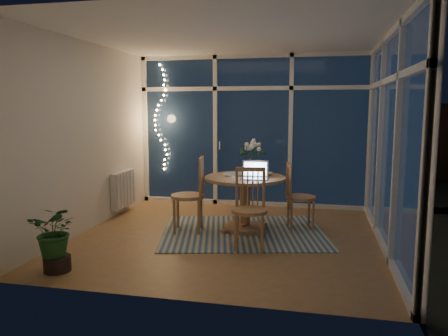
{
  "coord_description": "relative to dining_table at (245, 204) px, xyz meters",
  "views": [
    {
      "loc": [
        1.13,
        -5.52,
        1.7
      ],
      "look_at": [
        -0.13,
        0.25,
        0.88
      ],
      "focal_mm": 35.0,
      "sensor_mm": 36.0,
      "label": 1
    }
  ],
  "objects": [
    {
      "name": "flower_vase",
      "position": [
        0.02,
        0.35,
        0.49
      ],
      "size": [
        0.24,
        0.24,
        0.21
      ],
      "primitive_type": "imported",
      "rotation": [
        0.0,
        0.0,
        0.23
      ],
      "color": "silver",
      "rests_on": "dining_table"
    },
    {
      "name": "chair_front",
      "position": [
        0.18,
        -0.77,
        0.11
      ],
      "size": [
        0.51,
        0.51,
        0.99
      ],
      "primitive_type": "cube",
      "rotation": [
        0.0,
        0.0,
        0.11
      ],
      "color": "#9F7048",
      "rests_on": "floor"
    },
    {
      "name": "window_wall_right",
      "position": [
        1.81,
        -0.32,
        0.92
      ],
      "size": [
        0.1,
        4.0,
        2.6
      ],
      "primitive_type": "cube",
      "color": "white",
      "rests_on": "floor"
    },
    {
      "name": "chair_right",
      "position": [
        0.75,
        0.25,
        0.09
      ],
      "size": [
        0.52,
        0.52,
        0.95
      ],
      "primitive_type": "cube",
      "rotation": [
        0.0,
        0.0,
        1.79
      ],
      "color": "#9F7048",
      "rests_on": "floor"
    },
    {
      "name": "laptop",
      "position": [
        0.15,
        -0.17,
        0.51
      ],
      "size": [
        0.36,
        0.31,
        0.26
      ],
      "primitive_type": null,
      "rotation": [
        0.0,
        0.0,
        0.05
      ],
      "color": "silver",
      "rests_on": "dining_table"
    },
    {
      "name": "potted_plant",
      "position": [
        -1.67,
        -1.93,
        -0.0
      ],
      "size": [
        0.61,
        0.56,
        0.76
      ],
      "primitive_type": "imported",
      "rotation": [
        0.0,
        0.0,
        0.18
      ],
      "color": "#1B4C20",
      "rests_on": "floor"
    },
    {
      "name": "wall_left",
      "position": [
        -2.15,
        -0.32,
        0.92
      ],
      "size": [
        0.04,
        4.0,
        2.6
      ],
      "primitive_type": "cube",
      "color": "silver",
      "rests_on": "floor"
    },
    {
      "name": "radiator",
      "position": [
        -2.09,
        0.58,
        0.02
      ],
      "size": [
        0.1,
        0.7,
        0.58
      ],
      "primitive_type": "cube",
      "color": "silver",
      "rests_on": "wall_left"
    },
    {
      "name": "wall_right",
      "position": [
        1.85,
        -0.32,
        0.92
      ],
      "size": [
        0.04,
        4.0,
        2.6
      ],
      "primitive_type": "cube",
      "color": "silver",
      "rests_on": "floor"
    },
    {
      "name": "wall_front",
      "position": [
        -0.15,
        -2.32,
        0.92
      ],
      "size": [
        4.0,
        0.04,
        2.6
      ],
      "primitive_type": "cube",
      "color": "silver",
      "rests_on": "floor"
    },
    {
      "name": "rug",
      "position": [
        0.0,
        -0.1,
        -0.37
      ],
      "size": [
        2.53,
        2.2,
        0.01
      ],
      "primitive_type": "cube",
      "rotation": [
        0.0,
        0.0,
        0.23
      ],
      "color": "beige",
      "rests_on": "floor"
    },
    {
      "name": "window_wall_back",
      "position": [
        -0.15,
        1.64,
        0.92
      ],
      "size": [
        4.0,
        0.1,
        2.6
      ],
      "primitive_type": "cube",
      "color": "white",
      "rests_on": "floor"
    },
    {
      "name": "dining_table",
      "position": [
        0.0,
        0.0,
        0.0
      ],
      "size": [
        1.34,
        1.34,
        0.76
      ],
      "primitive_type": "cylinder",
      "rotation": [
        0.0,
        0.0,
        0.23
      ],
      "color": "#9F7048",
      "rests_on": "floor"
    },
    {
      "name": "bowl",
      "position": [
        0.28,
        0.21,
        0.4
      ],
      "size": [
        0.18,
        0.18,
        0.04
      ],
      "primitive_type": "imported",
      "rotation": [
        0.0,
        0.0,
        0.23
      ],
      "color": "silver",
      "rests_on": "dining_table"
    },
    {
      "name": "neighbour_roof",
      "position": [
        0.15,
        8.18,
        1.82
      ],
      "size": [
        7.0,
        3.0,
        2.2
      ],
      "primitive_type": "cube",
      "color": "#363941",
      "rests_on": "ground"
    },
    {
      "name": "chair_left",
      "position": [
        -0.76,
        -0.21,
        0.15
      ],
      "size": [
        0.56,
        0.56,
        1.05
      ],
      "primitive_type": "cube",
      "rotation": [
        0.0,
        0.0,
        -1.4
      ],
      "color": "#9F7048",
      "rests_on": "floor"
    },
    {
      "name": "newspapers",
      "position": [
        -0.11,
        0.1,
        0.39
      ],
      "size": [
        0.45,
        0.41,
        0.02
      ],
      "primitive_type": "cube",
      "rotation": [
        0.0,
        0.0,
        0.42
      ],
      "color": "beige",
      "rests_on": "dining_table"
    },
    {
      "name": "garden_fence",
      "position": [
        -0.15,
        5.18,
        0.52
      ],
      "size": [
        11.0,
        0.08,
        1.8
      ],
      "primitive_type": "cube",
      "color": "#372514",
      "rests_on": "ground"
    },
    {
      "name": "wall_back",
      "position": [
        -0.15,
        1.68,
        0.92
      ],
      "size": [
        4.0,
        0.04,
        2.6
      ],
      "primitive_type": "cube",
      "color": "silver",
      "rests_on": "floor"
    },
    {
      "name": "floor",
      "position": [
        -0.15,
        -0.32,
        -0.38
      ],
      "size": [
        4.0,
        4.0,
        0.0
      ],
      "primitive_type": "plane",
      "color": "#966341",
      "rests_on": "ground"
    },
    {
      "name": "ceiling",
      "position": [
        -0.15,
        -0.32,
        2.22
      ],
      "size": [
        4.0,
        4.0,
        0.0
      ],
      "primitive_type": "plane",
      "color": "silver",
      "rests_on": "wall_back"
    },
    {
      "name": "phone",
      "position": [
        0.12,
        -0.04,
        0.39
      ],
      "size": [
        0.1,
        0.06,
        0.01
      ],
      "primitive_type": "cube",
      "rotation": [
        0.0,
        0.0,
        -0.08
      ],
      "color": "black",
      "rests_on": "dining_table"
    },
    {
      "name": "garden_shrubs",
      "position": [
        -0.95,
        3.08,
        0.07
      ],
      "size": [
        0.9,
        0.9,
        0.9
      ],
      "primitive_type": "sphere",
      "color": "black",
      "rests_on": "ground"
    },
    {
      "name": "garden_patio",
      "position": [
        0.35,
        4.68,
        -0.44
      ],
      "size": [
        12.0,
        6.0,
        0.1
      ],
      "primitive_type": "cube",
      "color": "black",
      "rests_on": "ground"
    },
    {
      "name": "fairy_lights",
      "position": [
        -1.8,
        1.56,
        1.14
      ],
      "size": [
        0.24,
        0.1,
        1.85
      ],
      "primitive_type": null,
      "color": "#FFBD66",
      "rests_on": "window_wall_back"
    }
  ]
}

